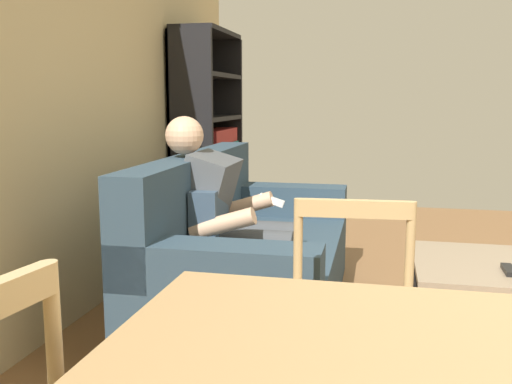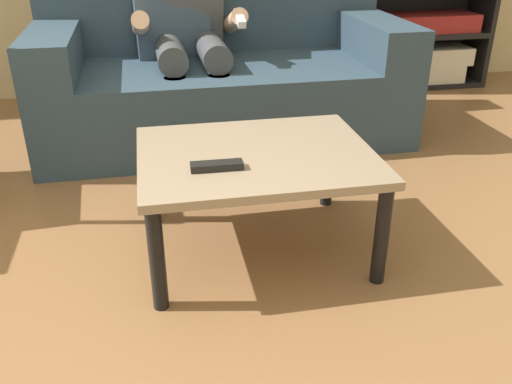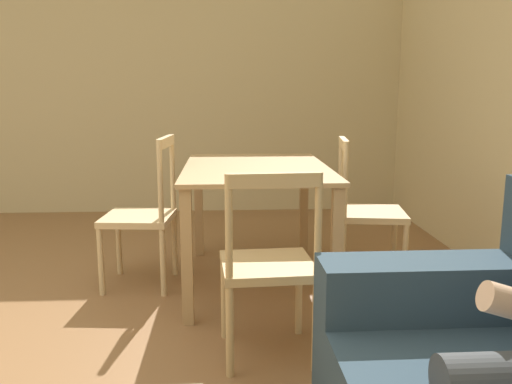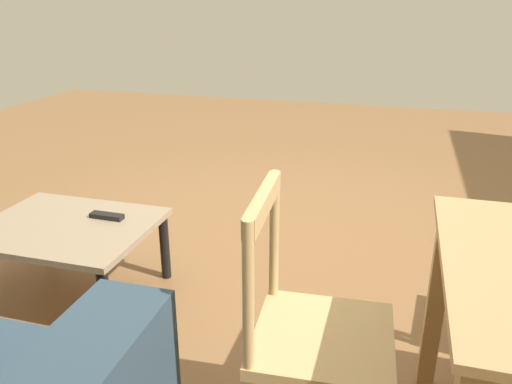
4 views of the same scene
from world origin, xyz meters
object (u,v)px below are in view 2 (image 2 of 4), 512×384
at_px(person_lounging, 188,26).
at_px(tv_remote, 217,166).
at_px(coffee_table, 256,165).
at_px(couch, 220,75).

distance_m(person_lounging, tv_remote, 1.46).
relative_size(person_lounging, tv_remote, 6.73).
relative_size(person_lounging, coffee_table, 1.41).
distance_m(coffee_table, tv_remote, 0.20).
height_order(couch, coffee_table, couch).
distance_m(couch, coffee_table, 1.28).
height_order(couch, tv_remote, couch).
bearing_deg(person_lounging, tv_remote, -91.56).
distance_m(couch, person_lounging, 0.31).
bearing_deg(coffee_table, couch, 87.89).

